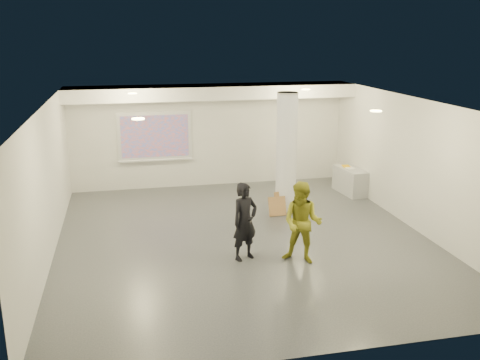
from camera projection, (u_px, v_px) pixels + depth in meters
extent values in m
cube|color=#383B40|center=(244.00, 239.00, 11.78)|extent=(8.00, 9.00, 0.01)
cube|color=white|center=(244.00, 103.00, 10.98)|extent=(8.00, 9.00, 0.01)
cube|color=silver|center=(210.00, 135.00, 15.61)|extent=(8.00, 0.01, 3.00)
cube|color=silver|center=(318.00, 257.00, 7.14)|extent=(8.00, 0.01, 3.00)
cube|color=silver|center=(47.00, 185.00, 10.55)|extent=(0.01, 9.00, 3.00)
cube|color=silver|center=(414.00, 164.00, 12.20)|extent=(0.01, 9.00, 3.00)
cube|color=white|center=(212.00, 92.00, 14.74)|extent=(8.00, 1.10, 0.36)
cylinder|color=#F6E684|center=(132.00, 93.00, 12.88)|extent=(0.22, 0.22, 0.02)
cylinder|color=#F6E684|center=(306.00, 89.00, 13.79)|extent=(0.22, 0.22, 0.02)
cylinder|color=#F6E684|center=(138.00, 119.00, 9.12)|extent=(0.22, 0.22, 0.02)
cylinder|color=#F6E684|center=(376.00, 111.00, 10.02)|extent=(0.22, 0.22, 0.02)
cylinder|color=white|center=(286.00, 152.00, 13.38)|extent=(0.52, 0.52, 3.00)
cube|color=silver|center=(155.00, 136.00, 15.23)|extent=(2.10, 0.06, 1.40)
cube|color=blue|center=(155.00, 136.00, 15.19)|extent=(1.90, 0.01, 1.20)
cube|color=silver|center=(156.00, 160.00, 15.36)|extent=(2.10, 0.08, 0.04)
cube|color=#9D9FA3|center=(350.00, 181.00, 15.08)|extent=(0.63, 1.27, 0.72)
cube|color=white|center=(350.00, 168.00, 15.02)|extent=(0.25, 0.30, 0.02)
cube|color=#FFB905|center=(346.00, 166.00, 15.19)|extent=(0.23, 0.29, 0.03)
cube|color=#996F40|center=(283.00, 201.00, 13.56)|extent=(0.50, 0.23, 0.52)
cube|color=#996F40|center=(277.00, 206.00, 13.26)|extent=(0.45, 0.21, 0.47)
imported|color=black|center=(245.00, 221.00, 10.58)|extent=(0.68, 0.58, 1.58)
imported|color=olive|center=(302.00, 223.00, 10.42)|extent=(1.00, 0.95, 1.64)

